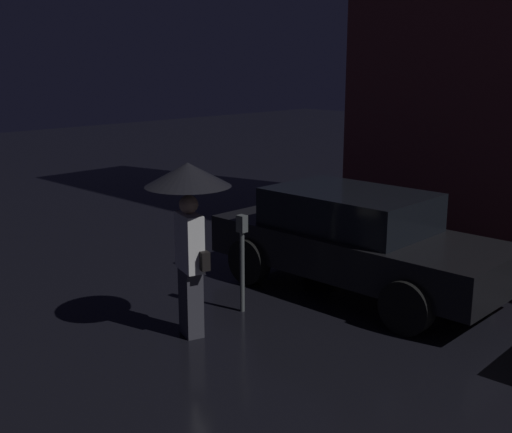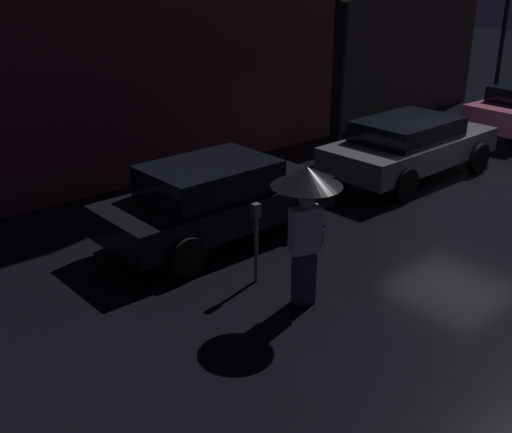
{
  "view_description": "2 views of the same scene",
  "coord_description": "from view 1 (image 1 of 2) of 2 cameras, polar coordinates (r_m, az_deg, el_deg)",
  "views": [
    {
      "loc": [
        -0.56,
        -5.81,
        3.21
      ],
      "look_at": [
        -5.96,
        -0.17,
        1.33
      ],
      "focal_mm": 45.0,
      "sensor_mm": 36.0,
      "label": 1
    },
    {
      "loc": [
        -12.07,
        -6.91,
        4.77
      ],
      "look_at": [
        -6.14,
        -0.13,
        1.07
      ],
      "focal_mm": 45.0,
      "sensor_mm": 36.0,
      "label": 2
    }
  ],
  "objects": [
    {
      "name": "parking_meter",
      "position": [
        8.31,
        -1.24,
        -3.24
      ],
      "size": [
        0.12,
        0.1,
        1.31
      ],
      "color": "#4C5154",
      "rests_on": "ground"
    },
    {
      "name": "parked_car_black",
      "position": [
        9.26,
        8.83,
        -1.95
      ],
      "size": [
        4.28,
        1.96,
        1.44
      ],
      "rotation": [
        0.0,
        0.0,
        -0.0
      ],
      "color": "black",
      "rests_on": "ground"
    },
    {
      "name": "pedestrian_with_umbrella",
      "position": [
        7.42,
        -6.01,
        1.14
      ],
      "size": [
        1.0,
        1.0,
        2.1
      ],
      "rotation": [
        0.0,
        0.0,
        2.81
      ],
      "color": "#383842",
      "rests_on": "ground"
    }
  ]
}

